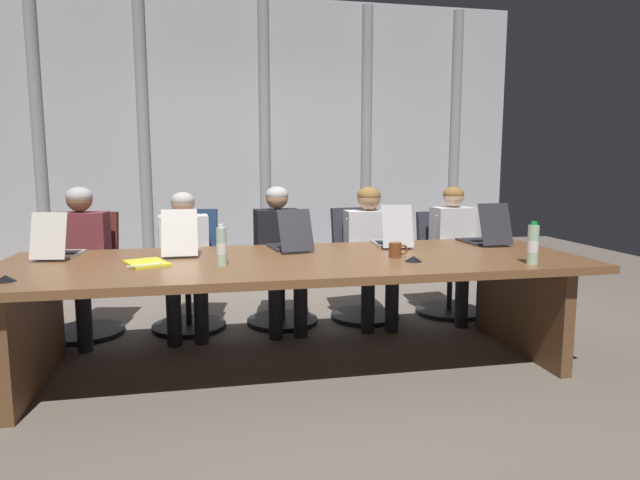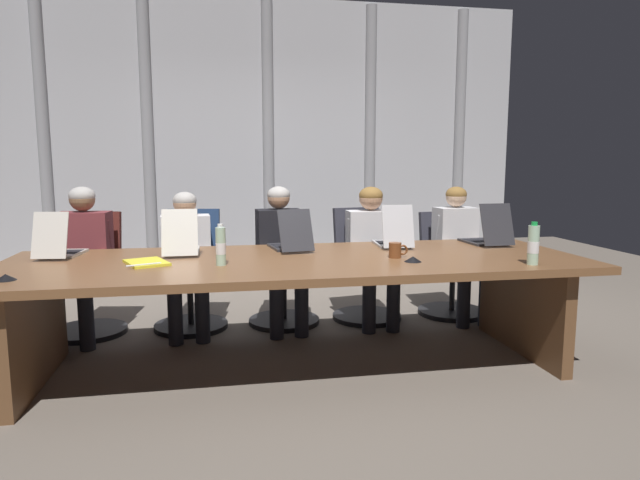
{
  "view_description": "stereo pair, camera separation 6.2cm",
  "coord_description": "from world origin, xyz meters",
  "px_view_note": "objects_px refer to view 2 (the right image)",
  "views": [
    {
      "loc": [
        -0.58,
        -3.53,
        1.37
      ],
      "look_at": [
        0.17,
        0.13,
        0.84
      ],
      "focal_mm": 31.09,
      "sensor_mm": 36.0,
      "label": 1
    },
    {
      "loc": [
        -0.52,
        -3.54,
        1.37
      ],
      "look_at": [
        0.17,
        0.13,
        0.84
      ],
      "focal_mm": 31.09,
      "sensor_mm": 36.0,
      "label": 2
    }
  ],
  "objects_px": {
    "laptop_right_mid": "(393,238)",
    "office_chair_center": "(284,283)",
    "person_left_mid": "(187,254)",
    "conference_mic_left_side": "(5,277)",
    "spiral_notepad": "(147,263)",
    "coffee_mug_near": "(396,250)",
    "person_center": "(281,249)",
    "laptop_right_end": "(486,236)",
    "water_bottle_primary": "(533,245)",
    "laptop_left_mid": "(182,245)",
    "office_chair_right_end": "(450,276)",
    "person_left_end": "(82,254)",
    "laptop_left_end": "(60,248)",
    "office_chair_left_mid": "(191,284)",
    "office_chair_right_mid": "(365,278)",
    "water_bottle_secondary": "(221,246)",
    "person_right_mid": "(373,246)",
    "conference_mic_middle": "(413,259)",
    "person_right_end": "(460,245)",
    "office_chair_left_end": "(89,289)",
    "laptop_center": "(290,242)"
  },
  "relations": [
    {
      "from": "person_right_end",
      "to": "water_bottle_primary",
      "type": "distance_m",
      "value": 1.42
    },
    {
      "from": "laptop_left_mid",
      "to": "person_left_mid",
      "type": "bearing_deg",
      "value": -0.19
    },
    {
      "from": "office_chair_center",
      "to": "office_chair_right_mid",
      "type": "distance_m",
      "value": 0.72
    },
    {
      "from": "person_left_end",
      "to": "person_right_end",
      "type": "relative_size",
      "value": 1.02
    },
    {
      "from": "laptop_left_end",
      "to": "office_chair_left_end",
      "type": "relative_size",
      "value": 0.46
    },
    {
      "from": "office_chair_center",
      "to": "person_right_mid",
      "type": "bearing_deg",
      "value": 85.84
    },
    {
      "from": "laptop_right_end",
      "to": "water_bottle_primary",
      "type": "height_order",
      "value": "laptop_right_end"
    },
    {
      "from": "person_center",
      "to": "person_right_mid",
      "type": "xyz_separation_m",
      "value": [
        0.78,
        0.0,
        0.01
      ]
    },
    {
      "from": "office_chair_right_mid",
      "to": "spiral_notepad",
      "type": "height_order",
      "value": "office_chair_right_mid"
    },
    {
      "from": "person_left_mid",
      "to": "person_left_end",
      "type": "bearing_deg",
      "value": -93.96
    },
    {
      "from": "person_left_mid",
      "to": "conference_mic_left_side",
      "type": "height_order",
      "value": "person_left_mid"
    },
    {
      "from": "laptop_right_mid",
      "to": "person_left_end",
      "type": "bearing_deg",
      "value": 81.19
    },
    {
      "from": "laptop_right_mid",
      "to": "office_chair_center",
      "type": "height_order",
      "value": "laptop_right_mid"
    },
    {
      "from": "person_left_mid",
      "to": "water_bottle_secondary",
      "type": "relative_size",
      "value": 4.42
    },
    {
      "from": "office_chair_center",
      "to": "person_right_end",
      "type": "height_order",
      "value": "person_right_end"
    },
    {
      "from": "person_center",
      "to": "laptop_right_end",
      "type": "bearing_deg",
      "value": 65.26
    },
    {
      "from": "coffee_mug_near",
      "to": "conference_mic_left_side",
      "type": "distance_m",
      "value": 2.3
    },
    {
      "from": "water_bottle_primary",
      "to": "conference_mic_left_side",
      "type": "relative_size",
      "value": 2.41
    },
    {
      "from": "office_chair_left_mid",
      "to": "office_chair_center",
      "type": "height_order",
      "value": "office_chair_left_mid"
    },
    {
      "from": "office_chair_center",
      "to": "water_bottle_primary",
      "type": "distance_m",
      "value": 2.13
    },
    {
      "from": "conference_mic_left_side",
      "to": "person_center",
      "type": "bearing_deg",
      "value": 38.38
    },
    {
      "from": "water_bottle_primary",
      "to": "conference_mic_left_side",
      "type": "height_order",
      "value": "water_bottle_primary"
    },
    {
      "from": "office_chair_right_mid",
      "to": "person_left_end",
      "type": "distance_m",
      "value": 2.32
    },
    {
      "from": "office_chair_left_end",
      "to": "water_bottle_primary",
      "type": "xyz_separation_m",
      "value": [
        2.93,
        -1.56,
        0.5
      ]
    },
    {
      "from": "laptop_center",
      "to": "coffee_mug_near",
      "type": "bearing_deg",
      "value": -133.89
    },
    {
      "from": "laptop_left_end",
      "to": "laptop_right_end",
      "type": "xyz_separation_m",
      "value": [
        3.07,
        -0.01,
        0.0
      ]
    },
    {
      "from": "laptop_left_end",
      "to": "person_right_mid",
      "type": "height_order",
      "value": "person_right_mid"
    },
    {
      "from": "laptop_left_end",
      "to": "person_left_end",
      "type": "height_order",
      "value": "person_left_end"
    },
    {
      "from": "office_chair_right_mid",
      "to": "coffee_mug_near",
      "type": "bearing_deg",
      "value": -15.33
    },
    {
      "from": "person_left_mid",
      "to": "coffee_mug_near",
      "type": "height_order",
      "value": "person_left_mid"
    },
    {
      "from": "person_left_end",
      "to": "office_chair_right_mid",
      "type": "bearing_deg",
      "value": 99.15
    },
    {
      "from": "person_center",
      "to": "spiral_notepad",
      "type": "height_order",
      "value": "person_center"
    },
    {
      "from": "person_right_end",
      "to": "laptop_left_mid",
      "type": "bearing_deg",
      "value": -79.53
    },
    {
      "from": "spiral_notepad",
      "to": "coffee_mug_near",
      "type": "bearing_deg",
      "value": -24.82
    },
    {
      "from": "office_chair_right_end",
      "to": "spiral_notepad",
      "type": "relative_size",
      "value": 2.51
    },
    {
      "from": "laptop_left_end",
      "to": "spiral_notepad",
      "type": "xyz_separation_m",
      "value": [
        0.6,
        -0.38,
        -0.05
      ]
    },
    {
      "from": "laptop_left_end",
      "to": "water_bottle_secondary",
      "type": "height_order",
      "value": "laptop_left_end"
    },
    {
      "from": "office_chair_center",
      "to": "conference_mic_middle",
      "type": "bearing_deg",
      "value": 34.07
    },
    {
      "from": "laptop_right_mid",
      "to": "conference_mic_left_side",
      "type": "xyz_separation_m",
      "value": [
        -2.41,
        -0.76,
        -0.04
      ]
    },
    {
      "from": "laptop_left_mid",
      "to": "person_right_mid",
      "type": "relative_size",
      "value": 0.4
    },
    {
      "from": "water_bottle_secondary",
      "to": "spiral_notepad",
      "type": "relative_size",
      "value": 0.7
    },
    {
      "from": "laptop_right_end",
      "to": "water_bottle_secondary",
      "type": "relative_size",
      "value": 1.76
    },
    {
      "from": "laptop_left_end",
      "to": "person_right_mid",
      "type": "bearing_deg",
      "value": -69.41
    },
    {
      "from": "person_center",
      "to": "conference_mic_left_side",
      "type": "bearing_deg",
      "value": -56.16
    },
    {
      "from": "office_chair_right_end",
      "to": "person_left_end",
      "type": "bearing_deg",
      "value": -92.77
    },
    {
      "from": "office_chair_left_mid",
      "to": "office_chair_center",
      "type": "bearing_deg",
      "value": 98.96
    },
    {
      "from": "laptop_right_mid",
      "to": "conference_mic_middle",
      "type": "distance_m",
      "value": 0.64
    },
    {
      "from": "office_chair_center",
      "to": "person_left_mid",
      "type": "distance_m",
      "value": 0.86
    },
    {
      "from": "office_chair_right_end",
      "to": "person_left_mid",
      "type": "height_order",
      "value": "person_left_mid"
    },
    {
      "from": "laptop_left_end",
      "to": "office_chair_left_mid",
      "type": "relative_size",
      "value": 0.46
    }
  ]
}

